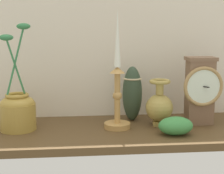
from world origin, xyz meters
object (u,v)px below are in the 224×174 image
object	(u,v)px
candlestick_tall_left	(117,91)
tall_ceramic_vase	(132,93)
brass_vase_jar	(18,109)
mantel_clock	(200,90)
brass_vase_bulbous	(159,106)

from	to	relation	value
candlestick_tall_left	tall_ceramic_vase	size ratio (longest dim) A/B	1.99
candlestick_tall_left	brass_vase_jar	distance (cm)	32.94
mantel_clock	brass_vase_jar	world-z (taller)	brass_vase_jar
brass_vase_bulbous	tall_ceramic_vase	size ratio (longest dim) A/B	0.81
brass_vase_bulbous	brass_vase_jar	world-z (taller)	brass_vase_jar
mantel_clock	candlestick_tall_left	world-z (taller)	candlestick_tall_left
mantel_clock	brass_vase_jar	bearing A→B (deg)	-179.17
candlestick_tall_left	tall_ceramic_vase	world-z (taller)	candlestick_tall_left
brass_vase_jar	tall_ceramic_vase	bearing A→B (deg)	11.37
brass_vase_bulbous	candlestick_tall_left	bearing A→B (deg)	-174.04
mantel_clock	brass_vase_bulbous	distance (cm)	15.26
brass_vase_bulbous	mantel_clock	bearing A→B (deg)	3.11
tall_ceramic_vase	brass_vase_jar	bearing A→B (deg)	-168.63
mantel_clock	tall_ceramic_vase	xyz separation A→B (cm)	(-22.41, 6.93, -2.19)
candlestick_tall_left	brass_vase_jar	xyz separation A→B (cm)	(-32.42, 1.41, -5.66)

